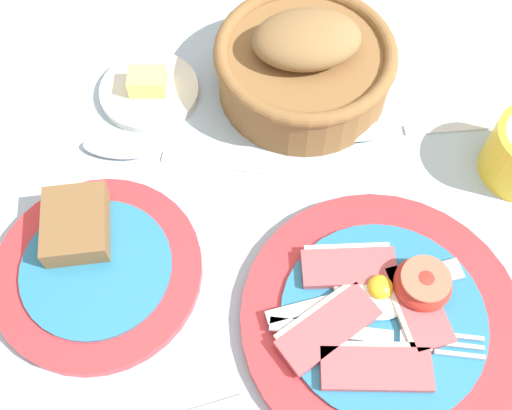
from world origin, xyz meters
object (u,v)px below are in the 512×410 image
at_px(butter_dish, 149,89).
at_px(teaspoon_stray, 140,152).
at_px(bread_plate, 94,262).
at_px(bread_basket, 304,63).
at_px(teaspoon_near_cup, 384,130).
at_px(breakfast_plate, 383,315).

distance_m(butter_dish, teaspoon_stray, 0.08).
xyz_separation_m(bread_plate, bread_basket, (0.16, 0.25, 0.03)).
relative_size(bread_plate, bread_basket, 1.01).
distance_m(teaspoon_near_cup, teaspoon_stray, 0.26).
relative_size(breakfast_plate, teaspoon_near_cup, 1.34).
xyz_separation_m(breakfast_plate, bread_plate, (-0.27, -0.00, 0.00)).
xyz_separation_m(bread_basket, teaspoon_stray, (-0.15, -0.12, -0.04)).
height_order(bread_basket, teaspoon_stray, bread_basket).
height_order(bread_basket, teaspoon_near_cup, bread_basket).
xyz_separation_m(bread_plate, teaspoon_near_cup, (0.25, 0.21, -0.01)).
height_order(teaspoon_near_cup, teaspoon_stray, same).
height_order(bread_plate, bread_basket, bread_basket).
bearing_deg(bread_basket, bread_plate, -121.60).
distance_m(bread_plate, bread_basket, 0.30).
bearing_deg(teaspoon_stray, butter_dish, -83.57).
relative_size(teaspoon_near_cup, teaspoon_stray, 0.98).
xyz_separation_m(breakfast_plate, butter_dish, (-0.28, 0.21, -0.00)).
bearing_deg(teaspoon_stray, bread_plate, 85.04).
xyz_separation_m(bread_basket, butter_dish, (-0.17, -0.04, -0.03)).
height_order(breakfast_plate, bread_basket, bread_basket).
distance_m(bread_basket, teaspoon_stray, 0.20).
bearing_deg(teaspoon_stray, breakfast_plate, 150.87).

